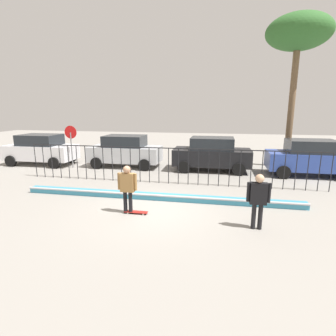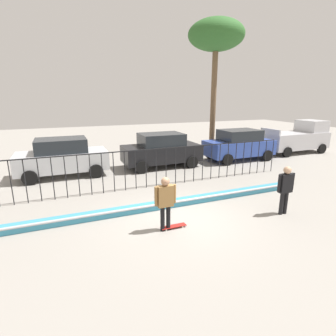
{
  "view_description": "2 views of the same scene",
  "coord_description": "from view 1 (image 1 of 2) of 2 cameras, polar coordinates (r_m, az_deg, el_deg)",
  "views": [
    {
      "loc": [
        2.29,
        -8.7,
        3.51
      ],
      "look_at": [
        0.42,
        1.12,
        1.29
      ],
      "focal_mm": 28.89,
      "sensor_mm": 36.0,
      "label": 1
    },
    {
      "loc": [
        -3.35,
        -7.19,
        3.88
      ],
      "look_at": [
        0.03,
        1.04,
        1.49
      ],
      "focal_mm": 28.52,
      "sensor_mm": 36.0,
      "label": 2
    }
  ],
  "objects": [
    {
      "name": "perimeter_fence",
      "position": [
        12.63,
        0.12,
        1.37
      ],
      "size": [
        14.04,
        0.04,
        1.71
      ],
      "color": "black",
      "rests_on": "ground"
    },
    {
      "name": "bowl_coping_ledge",
      "position": [
        10.65,
        -2.23,
        -6.02
      ],
      "size": [
        11.0,
        0.4,
        0.27
      ],
      "color": "teal",
      "rests_on": "ground"
    },
    {
      "name": "camera_operator",
      "position": [
        8.29,
        18.53,
        -5.74
      ],
      "size": [
        0.68,
        0.25,
        1.67
      ],
      "rotation": [
        0.0,
        0.0,
        2.4
      ],
      "color": "black",
      "rests_on": "ground"
    },
    {
      "name": "parked_car_black",
      "position": [
        15.53,
        9.22,
        2.98
      ],
      "size": [
        4.3,
        2.12,
        1.9
      ],
      "rotation": [
        0.0,
        0.0,
        -0.01
      ],
      "color": "black",
      "rests_on": "ground"
    },
    {
      "name": "skateboarder",
      "position": [
        9.13,
        -8.57,
        -3.61
      ],
      "size": [
        0.67,
        0.25,
        1.66
      ],
      "rotation": [
        0.0,
        0.0,
        0.51
      ],
      "color": "black",
      "rests_on": "ground"
    },
    {
      "name": "skateboard",
      "position": [
        9.36,
        -6.76,
        -9.18
      ],
      "size": [
        0.8,
        0.2,
        0.07
      ],
      "rotation": [
        0.0,
        0.0,
        -0.01
      ],
      "color": "#A51E19",
      "rests_on": "ground"
    },
    {
      "name": "parked_car_white",
      "position": [
        18.84,
        -25.21,
        3.61
      ],
      "size": [
        4.3,
        2.12,
        1.9
      ],
      "rotation": [
        0.0,
        0.0,
        0.06
      ],
      "color": "silver",
      "rests_on": "ground"
    },
    {
      "name": "parked_car_blue",
      "position": [
        15.99,
        27.79,
        1.96
      ],
      "size": [
        4.3,
        2.12,
        1.9
      ],
      "rotation": [
        0.0,
        0.0,
        -0.06
      ],
      "color": "#2D479E",
      "rests_on": "ground"
    },
    {
      "name": "stop_sign",
      "position": [
        17.04,
        -19.76,
        5.43
      ],
      "size": [
        0.76,
        0.07,
        2.5
      ],
      "color": "slate",
      "rests_on": "ground"
    },
    {
      "name": "ground_plane",
      "position": [
        9.66,
        -3.74,
        -8.79
      ],
      "size": [
        60.0,
        60.0,
        0.0
      ],
      "primitive_type": "plane",
      "color": "gray"
    },
    {
      "name": "palm_tree_tall",
      "position": [
        18.14,
        25.8,
        23.96
      ],
      "size": [
        3.54,
        3.54,
        8.58
      ],
      "color": "brown",
      "rests_on": "ground"
    },
    {
      "name": "parked_car_silver",
      "position": [
        16.63,
        -9.03,
        3.62
      ],
      "size": [
        4.3,
        2.12,
        1.9
      ],
      "rotation": [
        0.0,
        0.0,
        0.06
      ],
      "color": "#B7BABF",
      "rests_on": "ground"
    }
  ]
}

